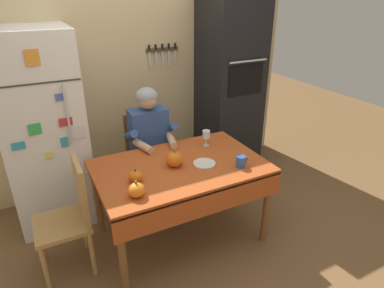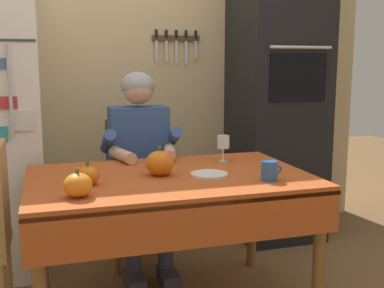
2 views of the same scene
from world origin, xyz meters
name	(u,v)px [view 2 (image 2 of 2)]	position (x,y,z in m)	size (l,w,h in m)	color
back_wall_assembly	(133,63)	(0.05, 1.35, 1.30)	(3.70, 0.13, 2.60)	#D1B784
wall_oven	(277,97)	(1.05, 1.00, 1.05)	(0.60, 0.64, 2.10)	black
dining_table	(171,192)	(0.00, 0.08, 0.66)	(1.40, 0.90, 0.74)	brown
chair_behind_person	(136,183)	(-0.03, 0.87, 0.51)	(0.40, 0.40, 0.93)	brown
seated_person	(141,155)	(-0.03, 0.68, 0.74)	(0.47, 0.55, 1.25)	#38384C
coffee_mug	(269,171)	(0.43, -0.16, 0.79)	(0.11, 0.08, 0.10)	#2D569E
wine_glass	(223,143)	(0.38, 0.33, 0.85)	(0.07, 0.07, 0.15)	white
pumpkin_large	(78,185)	(-0.47, -0.18, 0.79)	(0.12, 0.12, 0.13)	orange
pumpkin_medium	(160,163)	(-0.05, 0.10, 0.80)	(0.14, 0.14, 0.15)	orange
pumpkin_small	(88,175)	(-0.41, 0.01, 0.78)	(0.11, 0.11, 0.11)	orange
serving_tray	(209,175)	(0.18, 0.01, 0.75)	(0.19, 0.19, 0.02)	silver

